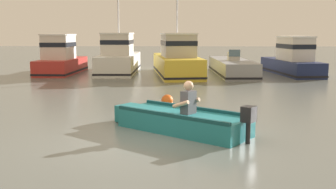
{
  "coord_description": "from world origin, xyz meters",
  "views": [
    {
      "loc": [
        0.74,
        -8.16,
        2.26
      ],
      "look_at": [
        0.41,
        2.74,
        0.55
      ],
      "focal_mm": 42.26,
      "sensor_mm": 36.0,
      "label": 1
    }
  ],
  "objects": [
    {
      "name": "ground_plane",
      "position": [
        0.0,
        0.0,
        0.0
      ],
      "size": [
        120.0,
        120.0,
        0.0
      ],
      "primitive_type": "plane",
      "color": "slate"
    },
    {
      "name": "rowboat_with_person",
      "position": [
        0.75,
        0.78,
        0.25
      ],
      "size": [
        3.31,
        2.75,
        1.19
      ],
      "color": "#1E727A",
      "rests_on": "ground"
    },
    {
      "name": "moored_boat_red",
      "position": [
        -5.91,
        13.68,
        0.8
      ],
      "size": [
        1.86,
        4.8,
        2.19
      ],
      "color": "#B72D28",
      "rests_on": "ground"
    },
    {
      "name": "moored_boat_white",
      "position": [
        -2.74,
        14.27,
        0.85
      ],
      "size": [
        2.09,
        6.27,
        4.54
      ],
      "color": "white",
      "rests_on": "ground"
    },
    {
      "name": "moored_boat_yellow",
      "position": [
        0.57,
        13.06,
        0.84
      ],
      "size": [
        2.94,
        7.0,
        4.13
      ],
      "color": "gold",
      "rests_on": "ground"
    },
    {
      "name": "moored_boat_grey",
      "position": [
        3.58,
        13.66,
        0.38
      ],
      "size": [
        2.05,
        6.81,
        1.38
      ],
      "color": "gray",
      "rests_on": "ground"
    },
    {
      "name": "moored_boat_navy",
      "position": [
        6.87,
        13.67,
        0.76
      ],
      "size": [
        2.24,
        5.76,
        2.09
      ],
      "color": "#19234C",
      "rests_on": "ground"
    },
    {
      "name": "mooring_buoy",
      "position": [
        0.35,
        3.89,
        0.18
      ],
      "size": [
        0.37,
        0.37,
        0.37
      ],
      "primitive_type": "sphere",
      "color": "#E55919",
      "rests_on": "ground"
    }
  ]
}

